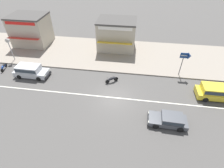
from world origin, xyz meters
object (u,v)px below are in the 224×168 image
object	(u,v)px
motorcycle_1	(4,67)
arrow_signboard	(188,57)
shopfront_mid_block	(31,30)
hatchback_dark_grey_2	(169,119)
street_clock	(9,44)
minivan_yellow_3	(217,92)
minivan_silver_1	(30,70)
motorcycle_0	(112,79)
shopfront_corner_warung	(117,34)

from	to	relation	value
motorcycle_1	arrow_signboard	bearing A→B (deg)	4.75
arrow_signboard	shopfront_mid_block	size ratio (longest dim) A/B	0.58
hatchback_dark_grey_2	street_clock	distance (m)	23.63
motorcycle_1	arrow_signboard	xyz separation A→B (m)	(24.57, 2.04, 2.49)
hatchback_dark_grey_2	minivan_yellow_3	bearing A→B (deg)	38.95
minivan_silver_1	street_clock	bearing A→B (deg)	143.20
motorcycle_0	motorcycle_1	size ratio (longest dim) A/B	0.86
minivan_silver_1	shopfront_corner_warung	xyz separation A→B (m)	(10.32, 9.33, 1.64)
minivan_silver_1	hatchback_dark_grey_2	distance (m)	18.19
street_clock	minivan_yellow_3	bearing A→B (deg)	-8.84
arrow_signboard	shopfront_mid_block	distance (m)	24.86
street_clock	shopfront_mid_block	bearing A→B (deg)	85.89
minivan_silver_1	shopfront_mid_block	distance (m)	9.96
shopfront_corner_warung	arrow_signboard	bearing A→B (deg)	-33.70
hatchback_dark_grey_2	shopfront_mid_block	distance (m)	25.90
hatchback_dark_grey_2	street_clock	size ratio (longest dim) A/B	1.15
hatchback_dark_grey_2	shopfront_corner_warung	distance (m)	16.55
hatchback_dark_grey_2	motorcycle_0	bearing A→B (deg)	138.72
minivan_yellow_3	motorcycle_1	size ratio (longest dim) A/B	2.66
minivan_silver_1	motorcycle_0	world-z (taller)	minivan_silver_1
minivan_silver_1	minivan_yellow_3	xyz separation A→B (m)	(23.03, -0.93, 0.00)
minivan_yellow_3	arrow_signboard	distance (m)	5.25
motorcycle_0	motorcycle_1	world-z (taller)	same
shopfront_corner_warung	minivan_yellow_3	bearing A→B (deg)	-38.89
shopfront_mid_block	arrow_signboard	bearing A→B (deg)	-14.11
motorcycle_1	shopfront_mid_block	size ratio (longest dim) A/B	0.31
minivan_silver_1	motorcycle_1	size ratio (longest dim) A/B	2.53
street_clock	shopfront_mid_block	distance (m)	5.58
motorcycle_1	hatchback_dark_grey_2	bearing A→B (deg)	-16.21
hatchback_dark_grey_2	motorcycle_1	bearing A→B (deg)	163.79
minivan_silver_1	motorcycle_1	xyz separation A→B (m)	(-4.54, 0.81, -0.42)
arrow_signboard	minivan_silver_1	bearing A→B (deg)	-171.89
motorcycle_1	shopfront_corner_warung	xyz separation A→B (m)	(14.86, 8.52, 2.06)
motorcycle_1	arrow_signboard	size ratio (longest dim) A/B	0.54
arrow_signboard	hatchback_dark_grey_2	bearing A→B (deg)	-107.86
motorcycle_0	street_clock	xyz separation A→B (m)	(-15.29, 3.18, 2.19)
minivan_yellow_3	motorcycle_0	world-z (taller)	minivan_yellow_3
minivan_silver_1	shopfront_mid_block	xyz separation A→B (m)	(-4.08, 8.91, 1.73)
hatchback_dark_grey_2	minivan_yellow_3	distance (m)	7.35
hatchback_dark_grey_2	shopfront_corner_warung	world-z (taller)	shopfront_corner_warung
minivan_yellow_3	motorcycle_1	distance (m)	27.63
shopfront_corner_warung	shopfront_mid_block	world-z (taller)	shopfront_mid_block
motorcycle_0	motorcycle_1	xyz separation A→B (m)	(-15.36, 0.64, 0.00)
minivan_yellow_3	shopfront_corner_warung	world-z (taller)	shopfront_corner_warung
minivan_yellow_3	shopfront_corner_warung	bearing A→B (deg)	141.11
hatchback_dark_grey_2	street_clock	world-z (taller)	street_clock
minivan_silver_1	minivan_yellow_3	distance (m)	23.05
arrow_signboard	shopfront_corner_warung	bearing A→B (deg)	146.30
motorcycle_1	motorcycle_0	bearing A→B (deg)	-2.40
minivan_yellow_3	arrow_signboard	bearing A→B (deg)	128.49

